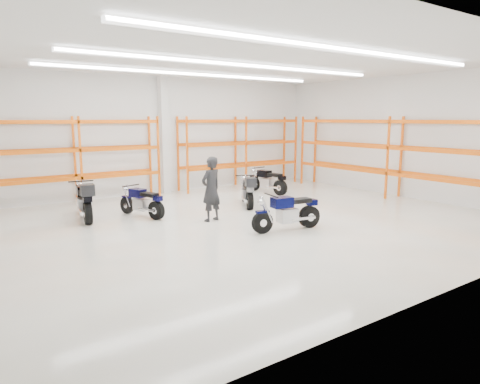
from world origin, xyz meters
TOP-DOWN VIEW (x-y plane):
  - ground at (0.00, 0.00)m, footprint 14.00×14.00m
  - room_shell at (0.00, 0.03)m, footprint 14.02×12.02m
  - motorcycle_main at (0.21, -1.37)m, footprint 2.03×0.73m
  - motorcycle_back_a at (-3.93, 2.87)m, footprint 0.77×2.27m
  - motorcycle_back_b at (-2.39, 2.29)m, footprint 0.82×1.82m
  - motorcycle_back_c at (1.09, 1.76)m, footprint 1.16×1.94m
  - motorcycle_back_d at (3.25, 3.35)m, footprint 0.67×2.01m
  - standing_man at (-0.96, 0.70)m, footprint 0.77×0.60m
  - structural_column at (0.00, 5.82)m, footprint 0.32×0.32m
  - pallet_racking_back_left at (-3.40, 5.48)m, footprint 5.67×0.87m
  - pallet_racking_back_right at (3.40, 5.48)m, footprint 5.67×0.87m
  - pallet_racking_side at (6.48, 0.00)m, footprint 0.87×9.07m

SIDE VIEW (x-z plane):
  - ground at x=0.00m, z-range 0.00..0.00m
  - motorcycle_back_b at x=-2.39m, z-range -0.03..0.89m
  - motorcycle_back_d at x=3.25m, z-range -0.03..0.96m
  - motorcycle_main at x=0.21m, z-range -0.03..0.97m
  - motorcycle_back_c at x=1.09m, z-range -0.02..1.05m
  - motorcycle_back_a at x=-3.93m, z-range -0.02..1.14m
  - standing_man at x=-0.96m, z-range 0.00..1.86m
  - pallet_racking_back_left at x=-3.40m, z-range 0.29..3.29m
  - pallet_racking_back_right at x=3.40m, z-range 0.29..3.29m
  - pallet_racking_side at x=6.48m, z-range 0.31..3.31m
  - structural_column at x=0.00m, z-range 0.00..4.50m
  - room_shell at x=0.00m, z-range 1.03..5.54m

